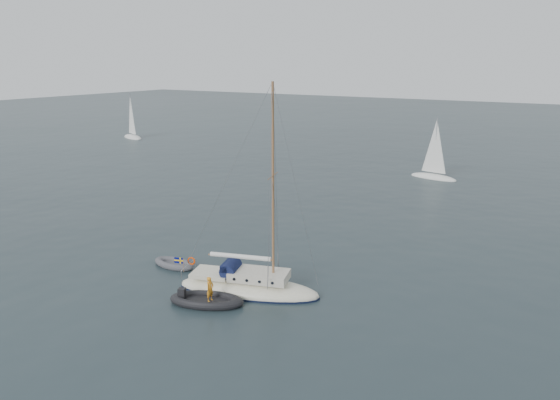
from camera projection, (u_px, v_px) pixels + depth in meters
The scene contains 6 objects.
ground at pixel (294, 303), 28.53m from camera, with size 300.00×300.00×0.00m, color black.
sailboat at pixel (248, 277), 29.68m from camera, with size 8.33×2.50×11.85m.
dinghy at pixel (174, 264), 33.51m from camera, with size 2.92×1.32×0.42m.
rib at pixel (206, 300), 28.39m from camera, with size 3.96×1.80×1.53m.
distant_yacht_c at pixel (435, 151), 57.66m from camera, with size 5.22×2.79×6.92m.
distant_yacht_a at pixel (131, 118), 87.30m from camera, with size 5.75×3.07×7.62m.
Camera 1 is at (13.03, -22.81, 12.39)m, focal length 35.00 mm.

